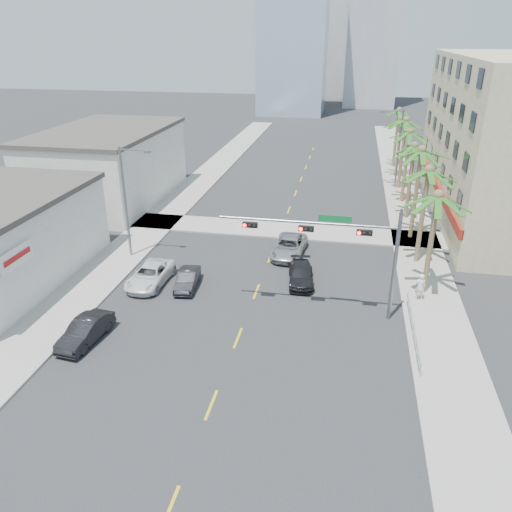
{
  "coord_description": "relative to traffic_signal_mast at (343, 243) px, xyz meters",
  "views": [
    {
      "loc": [
        5.81,
        -20.66,
        16.86
      ],
      "look_at": [
        0.28,
        8.39,
        3.5
      ],
      "focal_mm": 35.0,
      "sensor_mm": 36.0,
      "label": 1
    }
  ],
  "objects": [
    {
      "name": "palm_tree_1",
      "position": [
        5.82,
        9.25,
        2.37
      ],
      "size": [
        4.8,
        4.8,
        8.16
      ],
      "color": "brown",
      "rests_on": "ground"
    },
    {
      "name": "palm_tree_7",
      "position": [
        5.82,
        40.45,
        2.37
      ],
      "size": [
        4.8,
        4.8,
        8.16
      ],
      "color": "brown",
      "rests_on": "ground"
    },
    {
      "name": "guardrail",
      "position": [
        4.52,
        -1.95,
        -4.39
      ],
      "size": [
        0.08,
        8.08,
        1.0
      ],
      "color": "silver",
      "rests_on": "ground"
    },
    {
      "name": "streetlight_right",
      "position": [
        5.21,
        30.05,
        -0.0
      ],
      "size": [
        2.55,
        0.25,
        9.0
      ],
      "color": "slate",
      "rests_on": "ground"
    },
    {
      "name": "pedestrian",
      "position": [
        5.35,
        2.77,
        -3.96
      ],
      "size": [
        0.75,
        0.55,
        1.9
      ],
      "primitive_type": "imported",
      "rotation": [
        0.0,
        0.0,
        3.28
      ],
      "color": "white",
      "rests_on": "sidewalk_right"
    },
    {
      "name": "building_left_far",
      "position": [
        -25.28,
        20.05,
        -1.46
      ],
      "size": [
        11.0,
        18.0,
        7.2
      ],
      "primitive_type": "cube",
      "color": "beige",
      "rests_on": "ground"
    },
    {
      "name": "palm_tree_6",
      "position": [
        5.82,
        35.25,
        2.02
      ],
      "size": [
        4.8,
        4.8,
        7.8
      ],
      "color": "brown",
      "rests_on": "ground"
    },
    {
      "name": "palm_tree_0",
      "position": [
        5.82,
        4.05,
        2.02
      ],
      "size": [
        4.8,
        4.8,
        7.8
      ],
      "color": "brown",
      "rests_on": "ground"
    },
    {
      "name": "palm_tree_4",
      "position": [
        5.82,
        24.85,
        2.37
      ],
      "size": [
        4.8,
        4.8,
        8.16
      ],
      "color": "brown",
      "rests_on": "ground"
    },
    {
      "name": "car_lane_left",
      "position": [
        -10.78,
        1.78,
        -4.44
      ],
      "size": [
        1.74,
        3.91,
        1.25
      ],
      "primitive_type": "imported",
      "rotation": [
        0.0,
        0.0,
        0.11
      ],
      "color": "black",
      "rests_on": "ground"
    },
    {
      "name": "sidewalk_right",
      "position": [
        6.22,
        12.05,
        -4.99
      ],
      "size": [
        4.0,
        120.0,
        0.15
      ],
      "primitive_type": "cube",
      "color": "gray",
      "rests_on": "ground"
    },
    {
      "name": "car_lane_center",
      "position": [
        -4.34,
        8.81,
        -4.32
      ],
      "size": [
        2.75,
        5.44,
        1.47
      ],
      "primitive_type": "imported",
      "rotation": [
        0.0,
        0.0,
        -0.06
      ],
      "color": "#B6B5BA",
      "rests_on": "ground"
    },
    {
      "name": "palm_tree_2",
      "position": [
        5.82,
        14.45,
        2.72
      ],
      "size": [
        4.8,
        4.8,
        8.52
      ],
      "color": "brown",
      "rests_on": "ground"
    },
    {
      "name": "palm_tree_5",
      "position": [
        5.82,
        30.05,
        2.72
      ],
      "size": [
        4.8,
        4.8,
        8.52
      ],
      "color": "brown",
      "rests_on": "ground"
    },
    {
      "name": "streetlight_left",
      "position": [
        -16.78,
        6.05,
        -0.0
      ],
      "size": [
        2.55,
        0.25,
        9.0
      ],
      "color": "slate",
      "rests_on": "ground"
    },
    {
      "name": "tower_far_center",
      "position": [
        -8.78,
        117.05,
        15.94
      ],
      "size": [
        16.0,
        16.0,
        42.0
      ],
      "primitive_type": "cube",
      "color": "#ADADB2",
      "rests_on": "ground"
    },
    {
      "name": "car_parked_far",
      "position": [
        -13.58,
        1.76,
        -4.36
      ],
      "size": [
        2.49,
        5.11,
        1.4
      ],
      "primitive_type": "imported",
      "rotation": [
        0.0,
        0.0,
        -0.03
      ],
      "color": "white",
      "rests_on": "ground"
    },
    {
      "name": "car_parked_mid",
      "position": [
        -14.56,
        -5.97,
        -4.36
      ],
      "size": [
        1.95,
        4.41,
        1.41
      ],
      "primitive_type": "imported",
      "rotation": [
        0.0,
        0.0,
        -0.11
      ],
      "color": "black",
      "rests_on": "ground"
    },
    {
      "name": "palm_tree_3",
      "position": [
        5.82,
        19.65,
        2.02
      ],
      "size": [
        4.8,
        4.8,
        7.8
      ],
      "color": "brown",
      "rests_on": "ground"
    },
    {
      "name": "sidewalk_left",
      "position": [
        -17.78,
        12.05,
        -4.99
      ],
      "size": [
        4.0,
        120.0,
        0.15
      ],
      "primitive_type": "cube",
      "color": "gray",
      "rests_on": "ground"
    },
    {
      "name": "traffic_signal_mast",
      "position": [
        0.0,
        0.0,
        0.0
      ],
      "size": [
        11.12,
        0.54,
        7.2
      ],
      "color": "slate",
      "rests_on": "ground"
    },
    {
      "name": "ground",
      "position": [
        -5.78,
        -7.95,
        -5.06
      ],
      "size": [
        260.0,
        260.0,
        0.0
      ],
      "primitive_type": "plane",
      "color": "#262628",
      "rests_on": "ground"
    },
    {
      "name": "sidewalk_cross",
      "position": [
        -5.78,
        14.05,
        -4.99
      ],
      "size": [
        80.0,
        4.0,
        0.15
      ],
      "primitive_type": "cube",
      "color": "gray",
      "rests_on": "ground"
    },
    {
      "name": "car_lane_right",
      "position": [
        -2.85,
        4.03,
        -4.43
      ],
      "size": [
        2.33,
        4.57,
        1.27
      ],
      "primitive_type": "imported",
      "rotation": [
        0.0,
        0.0,
        0.13
      ],
      "color": "black",
      "rests_on": "ground"
    }
  ]
}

